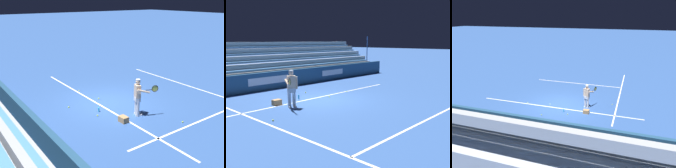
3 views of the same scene
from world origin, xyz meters
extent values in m
plane|color=#2D5193|center=(0.00, 0.00, 0.00)|extent=(160.00, 160.00, 0.00)
cube|color=white|center=(0.00, -0.50, 0.00)|extent=(12.00, 0.10, 0.01)
cube|color=white|center=(0.00, 5.50, 0.00)|extent=(8.22, 0.10, 0.01)
cube|color=navy|center=(0.00, -4.39, 0.55)|extent=(22.94, 0.24, 1.10)
cube|color=silver|center=(0.37, -4.26, 0.61)|extent=(2.80, 0.01, 0.44)
cylinder|color=silver|center=(1.94, 0.25, 0.44)|extent=(0.15, 0.15, 0.88)
cylinder|color=silver|center=(2.14, 0.17, 0.44)|extent=(0.15, 0.15, 0.88)
cube|color=white|center=(1.96, 0.31, 0.04)|extent=(0.21, 0.30, 0.09)
cube|color=white|center=(2.16, 0.22, 0.04)|extent=(0.21, 0.30, 0.09)
cube|color=silver|center=(2.04, 0.21, 0.80)|extent=(0.40, 0.33, 0.20)
cube|color=beige|center=(2.04, 0.21, 1.17)|extent=(0.41, 0.33, 0.58)
sphere|color=beige|center=(2.04, 0.22, 1.60)|extent=(0.21, 0.21, 0.21)
cylinder|color=white|center=(2.04, 0.22, 1.69)|extent=(0.20, 0.20, 0.05)
cylinder|color=beige|center=(1.81, 0.30, 1.13)|extent=(0.09, 0.09, 0.56)
cylinder|color=beige|center=(2.34, 0.30, 1.22)|extent=(0.30, 0.57, 0.24)
cylinder|color=black|center=(2.43, 0.52, 1.27)|extent=(0.14, 0.29, 0.03)
torus|color=black|center=(2.54, 0.78, 1.31)|extent=(0.14, 0.30, 0.31)
cylinder|color=#D6D14C|center=(2.54, 0.78, 1.31)|extent=(0.11, 0.25, 0.27)
cube|color=#A87F51|center=(2.23, -0.71, 0.13)|extent=(0.41, 0.31, 0.26)
sphere|color=#CCE533|center=(-0.66, -0.11, 0.03)|extent=(0.07, 0.07, 0.07)
sphere|color=#CCE533|center=(1.09, -1.30, 0.03)|extent=(0.07, 0.07, 0.07)
sphere|color=#CCE533|center=(-0.54, -1.92, 0.03)|extent=(0.07, 0.07, 0.07)
sphere|color=#CCE533|center=(-2.37, -0.36, 0.03)|extent=(0.07, 0.07, 0.07)
sphere|color=#CCE533|center=(3.76, 1.32, 0.03)|extent=(0.07, 0.07, 0.07)
cylinder|color=#33B2E5|center=(0.71, -0.99, 0.11)|extent=(0.07, 0.07, 0.22)
camera|label=1|loc=(10.22, -7.07, 5.09)|focal=42.00mm
camera|label=2|loc=(9.02, 9.66, 3.03)|focal=42.00mm
camera|label=3|loc=(5.03, -14.01, 6.53)|focal=35.00mm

